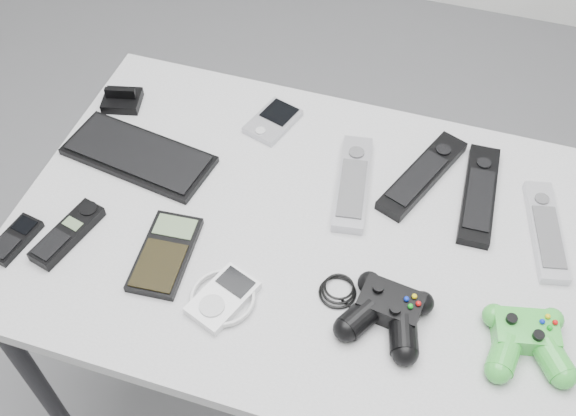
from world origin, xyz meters
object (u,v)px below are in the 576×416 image
(desk, at_px, (318,252))
(calculator, at_px, (165,253))
(pda, at_px, (273,121))
(cordless_handset, at_px, (67,233))
(controller_black, at_px, (387,311))
(remote_black_b, at_px, (479,194))
(remote_black_a, at_px, (423,174))
(controller_green, at_px, (527,339))
(remote_silver_a, at_px, (353,182))
(mobile_phone, at_px, (14,239))
(pda_keyboard, at_px, (138,155))
(mp3_player, at_px, (223,297))
(remote_silver_b, at_px, (546,230))

(desk, bearing_deg, calculator, -151.12)
(pda, xyz_separation_m, cordless_handset, (-0.24, -0.37, 0.00))
(desk, bearing_deg, controller_black, -41.82)
(remote_black_b, bearing_deg, remote_black_a, 170.04)
(desk, bearing_deg, cordless_handset, -160.82)
(remote_black_a, relative_size, controller_black, 1.00)
(controller_green, bearing_deg, remote_silver_a, 131.86)
(mobile_phone, bearing_deg, desk, 29.74)
(pda_keyboard, relative_size, remote_black_a, 1.22)
(mobile_phone, height_order, cordless_handset, cordless_handset)
(calculator, xyz_separation_m, controller_black, (0.37, -0.00, 0.01))
(desk, relative_size, controller_black, 4.61)
(calculator, bearing_deg, pda_keyboard, 121.60)
(calculator, bearing_deg, remote_black_a, 33.98)
(mp3_player, distance_m, controller_green, 0.46)
(remote_black_a, bearing_deg, calculator, -119.29)
(desk, xyz_separation_m, pda_keyboard, (-0.37, 0.06, 0.07))
(remote_silver_b, bearing_deg, calculator, -170.93)
(remote_silver_a, bearing_deg, pda, 141.00)
(calculator, bearing_deg, remote_silver_a, 38.50)
(desk, height_order, remote_silver_a, remote_silver_a)
(remote_silver_b, bearing_deg, mp3_player, -161.35)
(pda_keyboard, relative_size, pda, 2.56)
(cordless_handset, xyz_separation_m, mp3_player, (0.29, -0.04, -0.00))
(remote_black_b, xyz_separation_m, mobile_phone, (-0.73, -0.33, -0.00))
(remote_black_a, relative_size, calculator, 1.40)
(remote_black_b, distance_m, controller_green, 0.29)
(remote_silver_b, bearing_deg, cordless_handset, -174.57)
(remote_silver_a, bearing_deg, mobile_phone, -159.07)
(mp3_player, bearing_deg, pda_keyboard, 157.73)
(calculator, distance_m, controller_green, 0.58)
(desk, height_order, controller_green, controller_green)
(cordless_handset, height_order, controller_black, controller_black)
(remote_black_b, bearing_deg, mobile_phone, -157.51)
(pda, xyz_separation_m, controller_green, (0.51, -0.34, 0.01))
(remote_silver_b, xyz_separation_m, cordless_handset, (-0.77, -0.25, 0.00))
(controller_green, bearing_deg, mobile_phone, 171.54)
(remote_silver_a, height_order, controller_black, controller_black)
(remote_black_a, distance_m, calculator, 0.48)
(desk, bearing_deg, pda, 124.97)
(cordless_handset, bearing_deg, remote_silver_b, 32.11)
(mobile_phone, xyz_separation_m, controller_green, (0.83, 0.06, 0.01))
(pda_keyboard, relative_size, remote_black_b, 1.23)
(cordless_handset, xyz_separation_m, controller_green, (0.75, 0.03, 0.01))
(remote_black_b, relative_size, calculator, 1.40)
(remote_silver_a, distance_m, calculator, 0.35)
(pda, height_order, controller_green, controller_green)
(remote_silver_a, bearing_deg, remote_black_b, 2.22)
(remote_silver_b, bearing_deg, pda_keyboard, 171.06)
(remote_black_b, relative_size, controller_black, 0.99)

